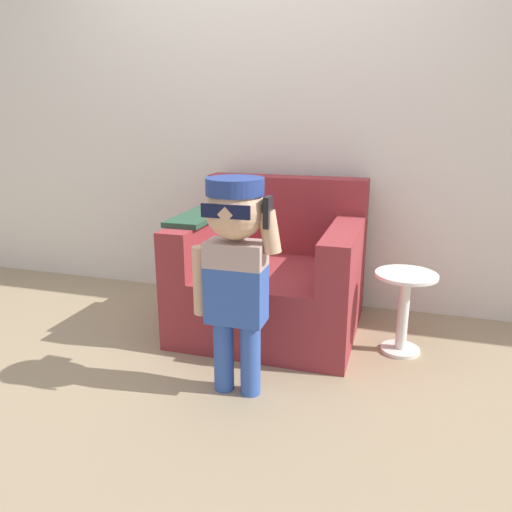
# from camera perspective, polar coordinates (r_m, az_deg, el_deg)

# --- Properties ---
(ground_plane) EXTENTS (10.00, 10.00, 0.00)m
(ground_plane) POSITION_cam_1_polar(r_m,az_deg,el_deg) (2.97, -3.55, -8.96)
(ground_plane) COLOR #998466
(wall_back) EXTENTS (10.00, 0.05, 2.60)m
(wall_back) POSITION_cam_1_polar(r_m,az_deg,el_deg) (3.37, 0.52, 16.84)
(wall_back) COLOR silver
(wall_back) RESTS_ON ground_plane
(armchair) EXTENTS (1.03, 0.91, 0.87)m
(armchair) POSITION_cam_1_polar(r_m,az_deg,el_deg) (2.98, 1.91, -2.41)
(armchair) COLOR maroon
(armchair) RESTS_ON ground_plane
(person_child) EXTENTS (0.41, 0.31, 1.00)m
(person_child) POSITION_cam_1_polar(r_m,az_deg,el_deg) (2.16, -2.38, 0.17)
(person_child) COLOR #3356AD
(person_child) RESTS_ON ground_plane
(side_table) EXTENTS (0.32, 0.32, 0.45)m
(side_table) POSITION_cam_1_polar(r_m,az_deg,el_deg) (2.78, 16.54, -5.36)
(side_table) COLOR white
(side_table) RESTS_ON ground_plane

